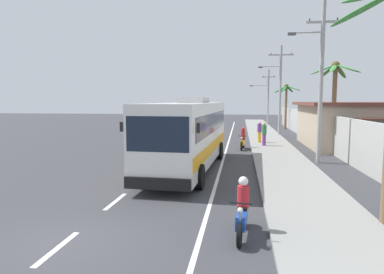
{
  "coord_description": "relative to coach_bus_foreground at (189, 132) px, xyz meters",
  "views": [
    {
      "loc": [
        4.39,
        -7.8,
        3.6
      ],
      "look_at": [
        1.9,
        9.64,
        1.7
      ],
      "focal_mm": 31.85,
      "sensor_mm": 36.0,
      "label": 1
    }
  ],
  "objects": [
    {
      "name": "utility_pole_mid",
      "position": [
        7.08,
        2.82,
        3.18
      ],
      "size": [
        2.84,
        0.24,
        9.74
      ],
      "color": "#9E9E99",
      "rests_on": "ground"
    },
    {
      "name": "ground_plane",
      "position": [
        -1.73,
        -9.66,
        -1.95
      ],
      "size": [
        160.0,
        160.0,
        0.0
      ],
      "primitive_type": "plane",
      "color": "#3A3A3F"
    },
    {
      "name": "utility_pole_distant",
      "position": [
        6.48,
        33.43,
        2.35
      ],
      "size": [
        3.61,
        0.24,
        8.04
      ],
      "color": "#9E9E99",
      "rests_on": "ground"
    },
    {
      "name": "motorcycle_beside_bus",
      "position": [
        2.85,
        7.74,
        -1.29
      ],
      "size": [
        0.56,
        1.96,
        1.61
      ],
      "color": "black",
      "rests_on": "ground"
    },
    {
      "name": "boundary_wall",
      "position": [
        8.87,
        4.34,
        -0.66
      ],
      "size": [
        0.24,
        60.0,
        2.58
      ],
      "primitive_type": "cube",
      "color": "#B2B2AD",
      "rests_on": "ground"
    },
    {
      "name": "sidewalk_kerb",
      "position": [
        5.07,
        0.34,
        -1.88
      ],
      "size": [
        3.2,
        90.0,
        0.14
      ],
      "primitive_type": "cube",
      "color": "gray",
      "rests_on": "ground"
    },
    {
      "name": "pedestrian_far_walk",
      "position": [
        4.22,
        11.04,
        -0.9
      ],
      "size": [
        0.36,
        0.36,
        1.74
      ],
      "rotation": [
        0.0,
        0.0,
        1.45
      ],
      "color": "gold",
      "rests_on": "sidewalk_kerb"
    },
    {
      "name": "pedestrian_near_kerb",
      "position": [
        4.48,
        9.09,
        -0.87
      ],
      "size": [
        0.36,
        0.36,
        1.79
      ],
      "rotation": [
        0.0,
        0.0,
        1.07
      ],
      "color": "#75388E",
      "rests_on": "sidewalk_kerb"
    },
    {
      "name": "utility_pole_far",
      "position": [
        6.51,
        18.13,
        2.94
      ],
      "size": [
        3.46,
        0.24,
        9.05
      ],
      "color": "#9E9E99",
      "rests_on": "ground"
    },
    {
      "name": "coach_bus_far_lane",
      "position": [
        -3.81,
        29.7,
        -0.0
      ],
      "size": [
        3.07,
        11.36,
        3.74
      ],
      "color": "white",
      "rests_on": "ground"
    },
    {
      "name": "motorcycle_trailing",
      "position": [
        2.75,
        -8.59,
        -1.3
      ],
      "size": [
        0.56,
        1.96,
        1.58
      ],
      "color": "black",
      "rests_on": "ground"
    },
    {
      "name": "coach_bus_foreground",
      "position": [
        0.0,
        0.0,
        0.0
      ],
      "size": [
        3.4,
        11.49,
        3.75
      ],
      "color": "silver",
      "rests_on": "ground"
    },
    {
      "name": "palm_third",
      "position": [
        8.28,
        26.74,
        2.22
      ],
      "size": [
        3.4,
        3.38,
        5.65
      ],
      "color": "brown",
      "rests_on": "ground"
    },
    {
      "name": "lane_markings",
      "position": [
        0.4,
        4.73,
        -1.95
      ],
      "size": [
        3.53,
        71.0,
        0.01
      ],
      "color": "white",
      "rests_on": "ground"
    },
    {
      "name": "palm_nearest",
      "position": [
        9.06,
        7.3,
        2.51
      ],
      "size": [
        3.35,
        3.07,
        6.26
      ],
      "color": "brown",
      "rests_on": "ground"
    }
  ]
}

